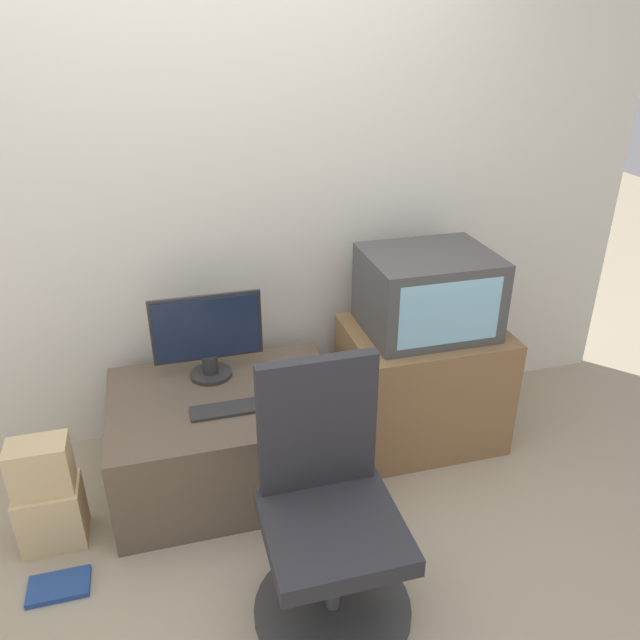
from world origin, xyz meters
The scene contains 12 objects.
ground_plane centered at (0.00, 0.00, 0.00)m, with size 12.00×12.00×0.00m, color tan.
wall_back centered at (0.00, 1.32, 1.30)m, with size 4.40×0.05×2.60m.
desk centered at (-0.07, 0.83, 0.23)m, with size 1.01×0.76×0.45m.
side_stand centered at (0.91, 0.90, 0.30)m, with size 0.75×0.57×0.61m.
main_monitor centered at (-0.11, 1.01, 0.66)m, with size 0.50×0.19×0.41m.
keyboard centered at (-0.09, 0.71, 0.46)m, with size 0.29×0.11×0.01m.
mouse centered at (0.13, 0.72, 0.47)m, with size 0.07×0.04×0.03m.
crt_tv centered at (0.91, 0.91, 0.80)m, with size 0.58×0.48×0.38m.
office_chair centered at (0.18, 0.05, 0.38)m, with size 0.58×0.58×0.95m.
cardboard_box_lower centered at (-0.83, 0.62, 0.14)m, with size 0.25×0.19×0.27m.
cardboard_box_upper centered at (-0.83, 0.62, 0.38)m, with size 0.23×0.15×0.22m.
book centered at (-0.80, 0.36, 0.01)m, with size 0.23×0.14×0.02m.
Camera 1 is at (-0.28, -1.52, 1.98)m, focal length 35.00 mm.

